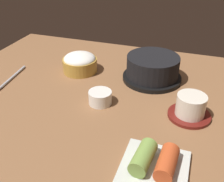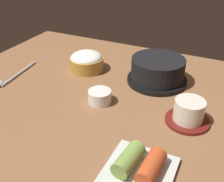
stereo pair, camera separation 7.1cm
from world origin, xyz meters
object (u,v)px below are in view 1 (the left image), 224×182
stone_pot (153,68)px  tea_cup_with_saucer (190,107)px  banchan_cup_center (100,97)px  rice_bowl (80,62)px  kimchi_plate (154,164)px

stone_pot → tea_cup_with_saucer: bearing=-51.8°
stone_pot → banchan_cup_center: size_ratio=2.91×
stone_pot → rice_bowl: 23.43cm
tea_cup_with_saucer → stone_pot: bearing=128.2°
stone_pot → rice_bowl: (-23.33, -1.96, -0.77)cm
stone_pot → tea_cup_with_saucer: stone_pot is taller
tea_cup_with_saucer → banchan_cup_center: bearing=-176.4°
rice_bowl → tea_cup_with_saucer: size_ratio=1.05×
rice_bowl → kimchi_plate: 46.28cm
stone_pot → kimchi_plate: 37.06cm
stone_pot → kimchi_plate: bearing=-77.8°
banchan_cup_center → kimchi_plate: kimchi_plate is taller
rice_bowl → banchan_cup_center: (12.98, -15.60, -1.22)cm
banchan_cup_center → kimchi_plate: bearing=-45.6°
tea_cup_with_saucer → kimchi_plate: size_ratio=0.83×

